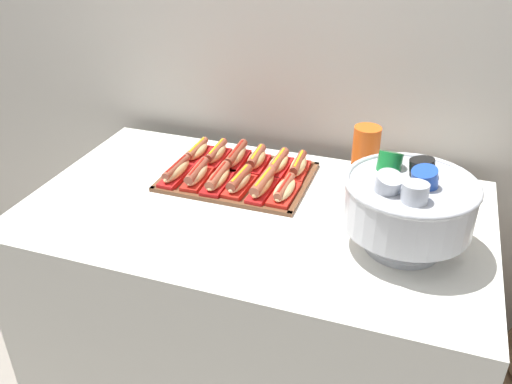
% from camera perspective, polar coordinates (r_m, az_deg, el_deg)
% --- Properties ---
extents(ground_plane, '(10.00, 10.00, 0.00)m').
position_cam_1_polar(ground_plane, '(2.18, -0.09, -19.13)').
color(ground_plane, gray).
extents(buffet_table, '(1.42, 0.83, 0.77)m').
position_cam_1_polar(buffet_table, '(1.90, -0.10, -11.08)').
color(buffet_table, white).
rests_on(buffet_table, ground_plane).
extents(serving_tray, '(0.48, 0.36, 0.01)m').
position_cam_1_polar(serving_tray, '(1.84, -1.91, 1.58)').
color(serving_tray, brown).
rests_on(serving_tray, buffet_table).
extents(hot_dog_0, '(0.06, 0.18, 0.06)m').
position_cam_1_polar(hot_dog_0, '(1.83, -8.35, 2.16)').
color(hot_dog_0, red).
rests_on(hot_dog_0, serving_tray).
extents(hot_dog_1, '(0.07, 0.17, 0.06)m').
position_cam_1_polar(hot_dog_1, '(1.80, -6.21, 1.83)').
color(hot_dog_1, red).
rests_on(hot_dog_1, serving_tray).
extents(hot_dog_2, '(0.07, 0.18, 0.06)m').
position_cam_1_polar(hot_dog_2, '(1.77, -4.00, 1.38)').
color(hot_dog_2, '#B21414').
rests_on(hot_dog_2, serving_tray).
extents(hot_dog_3, '(0.07, 0.17, 0.06)m').
position_cam_1_polar(hot_dog_3, '(1.75, -1.73, 1.08)').
color(hot_dog_3, red).
rests_on(hot_dog_3, serving_tray).
extents(hot_dog_4, '(0.06, 0.18, 0.06)m').
position_cam_1_polar(hot_dog_4, '(1.72, 0.60, 0.73)').
color(hot_dog_4, red).
rests_on(hot_dog_4, serving_tray).
extents(hot_dog_5, '(0.07, 0.17, 0.05)m').
position_cam_1_polar(hot_dog_5, '(1.71, 2.99, 0.16)').
color(hot_dog_5, red).
rests_on(hot_dog_5, serving_tray).
extents(hot_dog_6, '(0.07, 0.16, 0.06)m').
position_cam_1_polar(hot_dog_6, '(1.96, -6.20, 4.22)').
color(hot_dog_6, '#B21414').
rests_on(hot_dog_6, serving_tray).
extents(hot_dog_7, '(0.06, 0.16, 0.06)m').
position_cam_1_polar(hot_dog_7, '(1.93, -4.18, 4.00)').
color(hot_dog_7, red).
rests_on(hot_dog_7, serving_tray).
extents(hot_dog_8, '(0.06, 0.18, 0.06)m').
position_cam_1_polar(hot_dog_8, '(1.91, -2.10, 3.73)').
color(hot_dog_8, red).
rests_on(hot_dog_8, serving_tray).
extents(hot_dog_9, '(0.07, 0.16, 0.06)m').
position_cam_1_polar(hot_dog_9, '(1.88, 0.04, 3.38)').
color(hot_dog_9, red).
rests_on(hot_dog_9, serving_tray).
extents(hot_dog_10, '(0.07, 0.17, 0.06)m').
position_cam_1_polar(hot_dog_10, '(1.86, 2.22, 2.96)').
color(hot_dog_10, red).
rests_on(hot_dog_10, serving_tray).
extents(hot_dog_11, '(0.07, 0.16, 0.06)m').
position_cam_1_polar(hot_dog_11, '(1.85, 4.45, 2.68)').
color(hot_dog_11, red).
rests_on(hot_dog_11, serving_tray).
extents(punch_bowl, '(0.35, 0.35, 0.26)m').
position_cam_1_polar(punch_bowl, '(1.48, 15.69, -1.05)').
color(punch_bowl, silver).
rests_on(punch_bowl, buffet_table).
extents(cup_stack, '(0.09, 0.09, 0.22)m').
position_cam_1_polar(cup_stack, '(1.76, 11.35, 3.42)').
color(cup_stack, '#EA5B19').
rests_on(cup_stack, buffet_table).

